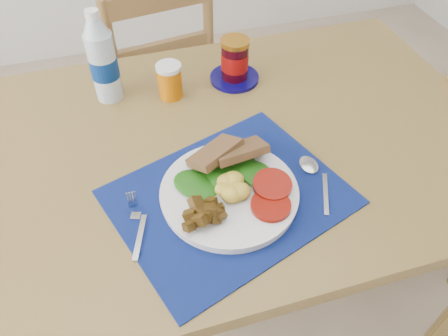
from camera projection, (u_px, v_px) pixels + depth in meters
name	position (u px, v px, depth m)	size (l,w,h in m)	color
table	(222.00, 164.00, 1.15)	(1.40, 0.90, 0.75)	brown
chair_far	(157.00, 66.00, 1.66)	(0.46, 0.44, 1.09)	brown
placemat	(229.00, 197.00, 0.96)	(0.48, 0.38, 0.00)	#040831
breakfast_plate	(227.00, 192.00, 0.94)	(0.30, 0.30, 0.07)	silver
fork	(137.00, 223.00, 0.90)	(0.05, 0.16, 0.00)	#B2B5BA
spoon	(314.00, 174.00, 1.00)	(0.06, 0.18, 0.01)	#B2B5BA
water_bottle	(103.00, 62.00, 1.13)	(0.07, 0.07, 0.25)	#ADBFCC
juice_glass	(170.00, 82.00, 1.18)	(0.07, 0.07, 0.09)	#BB5E05
jam_on_saucer	(235.00, 63.00, 1.23)	(0.14, 0.14, 0.13)	#08044B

